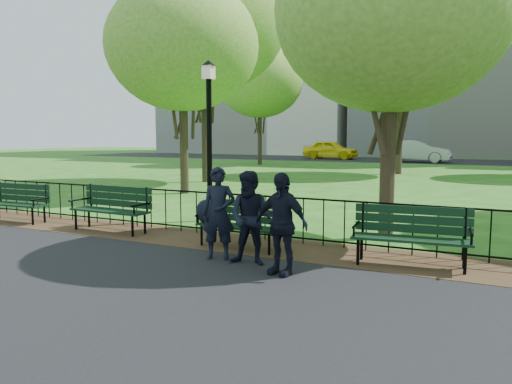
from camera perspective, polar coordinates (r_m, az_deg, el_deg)
The scene contains 22 objects.
ground at distance 8.04m, azimuth -3.93°, elevation -8.35°, with size 120.00×120.00×0.00m, color #235A17.
asphalt_path at distance 5.55m, azimuth -22.88°, elevation -15.76°, with size 60.00×9.20×0.01m, color black.
dirt_strip at distance 9.32m, azimuth 0.81°, elevation -6.17°, with size 60.00×1.60×0.01m, color #331E14.
far_street at distance 41.92m, azimuth 21.33°, elevation 3.27°, with size 70.00×9.00×0.01m, color black.
iron_fence at distance 9.67m, azimuth 2.11°, elevation -2.78°, with size 24.06×0.06×1.00m.
apartment_west at distance 61.52m, azimuth 1.40°, elevation 16.77°, with size 22.00×15.00×26.00m, color white.
apartment_mid at distance 56.22m, azimuth 25.51°, elevation 19.22°, with size 24.00×15.00×30.00m, color beige.
park_bench_main at distance 9.19m, azimuth -3.59°, elevation -2.69°, with size 1.73×0.63×0.94m.
park_bench_left_a at distance 11.09m, azimuth -16.04°, elevation -1.29°, with size 1.88×0.63×1.06m.
park_bench_left_b at distance 13.16m, azimuth -25.56°, elevation -0.66°, with size 1.76×0.64×0.98m.
park_bench_right_a at distance 8.22m, azimuth 17.37°, elevation -4.12°, with size 1.85×0.74×1.02m.
lamppost at distance 11.99m, azimuth -5.37°, elevation 6.55°, with size 0.34×0.34×3.81m.
tree_near_w at distance 18.11m, azimuth -8.41°, elevation 16.19°, with size 5.30×5.30×7.38m.
tree_near_e at distance 10.56m, azimuth 15.31°, elevation 19.27°, with size 4.58×4.58×6.39m.
tree_mid_w at distance 22.64m, azimuth -5.97°, elevation 18.79°, with size 7.12×7.12×9.92m.
tree_far_c at distance 27.88m, azimuth 16.36°, elevation 15.56°, with size 6.78×6.78×9.45m.
tree_far_w at distance 35.24m, azimuth 0.43°, elevation 12.57°, with size 5.96×5.96×8.31m.
person_left at distance 8.26m, azimuth -4.30°, elevation -2.44°, with size 0.56×0.37×1.53m, color black.
person_mid at distance 7.88m, azimuth -0.58°, elevation -3.01°, with size 0.73×0.38×1.49m, color black.
person_right at distance 7.34m, azimuth 2.88°, elevation -3.63°, with size 0.89×0.36×1.52m, color black.
taxi at distance 43.42m, azimuth 8.53°, elevation 4.81°, with size 1.89×4.71×1.60m, color yellow.
sedan_silver at distance 39.71m, azimuth 17.95°, elevation 4.44°, with size 1.74×4.98×1.64m, color #AEB1B6.
Camera 1 is at (3.98, -6.68, 2.06)m, focal length 35.00 mm.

